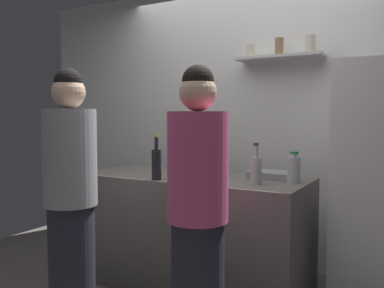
{
  "coord_description": "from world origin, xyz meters",
  "views": [
    {
      "loc": [
        1.43,
        -2.33,
        1.35
      ],
      "look_at": [
        -0.18,
        0.47,
        1.13
      ],
      "focal_mm": 38.57,
      "sensor_mm": 36.0,
      "label": 1
    }
  ],
  "objects_px": {
    "person_pink_top": "(198,214)",
    "utensil_holder": "(219,168)",
    "refrigerator": "(384,185)",
    "baking_pan": "(272,175)",
    "wine_bottle_dark_glass": "(157,163)",
    "person_grey_hoodie": "(71,199)",
    "wine_bottle_pale_glass": "(256,169)",
    "water_bottle_plastic": "(294,169)"
  },
  "relations": [
    {
      "from": "utensil_holder",
      "to": "wine_bottle_pale_glass",
      "type": "relative_size",
      "value": 0.76
    },
    {
      "from": "wine_bottle_pale_glass",
      "to": "person_grey_hoodie",
      "type": "height_order",
      "value": "person_grey_hoodie"
    },
    {
      "from": "wine_bottle_dark_glass",
      "to": "wine_bottle_pale_glass",
      "type": "bearing_deg",
      "value": 14.23
    },
    {
      "from": "water_bottle_plastic",
      "to": "person_pink_top",
      "type": "height_order",
      "value": "person_pink_top"
    },
    {
      "from": "wine_bottle_pale_glass",
      "to": "person_pink_top",
      "type": "relative_size",
      "value": 0.17
    },
    {
      "from": "refrigerator",
      "to": "water_bottle_plastic",
      "type": "bearing_deg",
      "value": -148.98
    },
    {
      "from": "wine_bottle_dark_glass",
      "to": "water_bottle_plastic",
      "type": "relative_size",
      "value": 1.5
    },
    {
      "from": "water_bottle_plastic",
      "to": "wine_bottle_dark_glass",
      "type": "bearing_deg",
      "value": -158.33
    },
    {
      "from": "refrigerator",
      "to": "person_pink_top",
      "type": "bearing_deg",
      "value": -125.22
    },
    {
      "from": "wine_bottle_dark_glass",
      "to": "person_grey_hoodie",
      "type": "distance_m",
      "value": 0.68
    },
    {
      "from": "water_bottle_plastic",
      "to": "utensil_holder",
      "type": "bearing_deg",
      "value": 173.81
    },
    {
      "from": "water_bottle_plastic",
      "to": "person_grey_hoodie",
      "type": "relative_size",
      "value": 0.13
    },
    {
      "from": "person_grey_hoodie",
      "to": "water_bottle_plastic",
      "type": "bearing_deg",
      "value": 37.49
    },
    {
      "from": "utensil_holder",
      "to": "baking_pan",
      "type": "bearing_deg",
      "value": 10.03
    },
    {
      "from": "wine_bottle_dark_glass",
      "to": "person_pink_top",
      "type": "xyz_separation_m",
      "value": [
        0.63,
        -0.5,
        -0.2
      ]
    },
    {
      "from": "refrigerator",
      "to": "wine_bottle_dark_glass",
      "type": "height_order",
      "value": "refrigerator"
    },
    {
      "from": "baking_pan",
      "to": "utensil_holder",
      "type": "height_order",
      "value": "utensil_holder"
    },
    {
      "from": "baking_pan",
      "to": "person_pink_top",
      "type": "height_order",
      "value": "person_pink_top"
    },
    {
      "from": "refrigerator",
      "to": "wine_bottle_pale_glass",
      "type": "xyz_separation_m",
      "value": [
        -0.77,
        -0.52,
        0.12
      ]
    },
    {
      "from": "water_bottle_plastic",
      "to": "person_pink_top",
      "type": "relative_size",
      "value": 0.14
    },
    {
      "from": "person_grey_hoodie",
      "to": "wine_bottle_dark_glass",
      "type": "bearing_deg",
      "value": 64.64
    },
    {
      "from": "utensil_holder",
      "to": "water_bottle_plastic",
      "type": "bearing_deg",
      "value": -6.19
    },
    {
      "from": "person_grey_hoodie",
      "to": "person_pink_top",
      "type": "distance_m",
      "value": 0.89
    },
    {
      "from": "baking_pan",
      "to": "wine_bottle_dark_glass",
      "type": "distance_m",
      "value": 0.88
    },
    {
      "from": "baking_pan",
      "to": "person_grey_hoodie",
      "type": "bearing_deg",
      "value": -131.57
    },
    {
      "from": "wine_bottle_dark_glass",
      "to": "baking_pan",
      "type": "bearing_deg",
      "value": 35.28
    },
    {
      "from": "wine_bottle_dark_glass",
      "to": "person_grey_hoodie",
      "type": "bearing_deg",
      "value": -113.72
    },
    {
      "from": "refrigerator",
      "to": "utensil_holder",
      "type": "bearing_deg",
      "value": -167.2
    },
    {
      "from": "refrigerator",
      "to": "wine_bottle_pale_glass",
      "type": "height_order",
      "value": "refrigerator"
    },
    {
      "from": "baking_pan",
      "to": "water_bottle_plastic",
      "type": "relative_size",
      "value": 1.53
    },
    {
      "from": "baking_pan",
      "to": "wine_bottle_dark_glass",
      "type": "bearing_deg",
      "value": -144.72
    },
    {
      "from": "utensil_holder",
      "to": "water_bottle_plastic",
      "type": "relative_size",
      "value": 0.98
    },
    {
      "from": "baking_pan",
      "to": "person_pink_top",
      "type": "relative_size",
      "value": 0.21
    },
    {
      "from": "utensil_holder",
      "to": "wine_bottle_dark_glass",
      "type": "xyz_separation_m",
      "value": [
        -0.3,
        -0.43,
        0.07
      ]
    },
    {
      "from": "utensil_holder",
      "to": "water_bottle_plastic",
      "type": "xyz_separation_m",
      "value": [
        0.62,
        -0.07,
        0.04
      ]
    },
    {
      "from": "refrigerator",
      "to": "person_grey_hoodie",
      "type": "distance_m",
      "value": 2.16
    },
    {
      "from": "wine_bottle_dark_glass",
      "to": "person_pink_top",
      "type": "bearing_deg",
      "value": -38.67
    },
    {
      "from": "person_pink_top",
      "to": "utensil_holder",
      "type": "bearing_deg",
      "value": 170.94
    },
    {
      "from": "utensil_holder",
      "to": "water_bottle_plastic",
      "type": "distance_m",
      "value": 0.62
    },
    {
      "from": "baking_pan",
      "to": "refrigerator",
      "type": "bearing_deg",
      "value": 14.28
    },
    {
      "from": "refrigerator",
      "to": "wine_bottle_pale_glass",
      "type": "distance_m",
      "value": 0.93
    },
    {
      "from": "baking_pan",
      "to": "wine_bottle_pale_glass",
      "type": "height_order",
      "value": "wine_bottle_pale_glass"
    }
  ]
}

